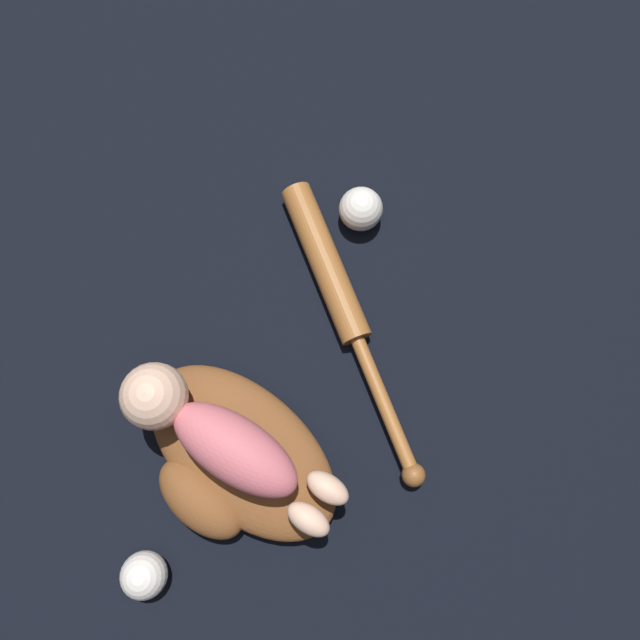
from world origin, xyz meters
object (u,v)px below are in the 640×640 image
object	(u,v)px
baseball_glove	(235,459)
baseball_bat	(338,292)
baby_figure	(213,435)
baseball_spare	(144,575)
baseball	(361,209)

from	to	relation	value
baseball_glove	baseball_bat	size ratio (longest dim) A/B	0.94
baby_figure	baseball_bat	size ratio (longest dim) A/B	0.88
baseball_bat	baseball_spare	xyz separation A→B (m)	(0.12, 0.53, 0.01)
baseball	baseball_spare	size ratio (longest dim) A/B	1.07
baseball	baseball_glove	bearing A→B (deg)	85.41
baby_figure	baseball	distance (m)	0.46
baseball_glove	baseball_spare	world-z (taller)	baseball_glove
baby_figure	baseball_spare	size ratio (longest dim) A/B	5.20
baseball_glove	baby_figure	distance (m)	0.09
baseball_glove	baseball_bat	bearing A→B (deg)	-99.38
baseball_glove	baby_figure	world-z (taller)	baby_figure
baseball_spare	baseball_bat	bearing A→B (deg)	-102.27
baseball_bat	baseball	bearing A→B (deg)	-84.41
baseball_bat	baseball_spare	size ratio (longest dim) A/B	5.90
baby_figure	baseball_spare	xyz separation A→B (m)	(0.03, 0.23, -0.09)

